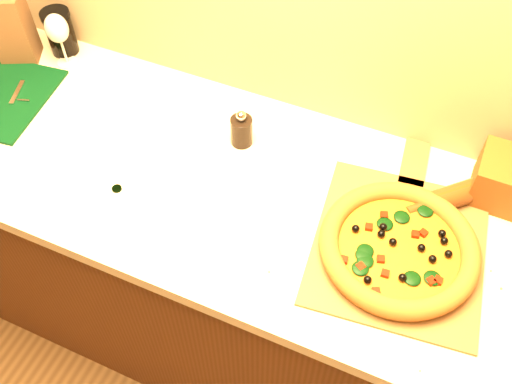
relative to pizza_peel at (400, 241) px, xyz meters
name	(u,v)px	position (x,y,z in m)	size (l,w,h in m)	color
cabinet	(251,279)	(-0.39, 0.01, -0.47)	(2.80, 0.65, 0.86)	#4E2810
countertop	(250,192)	(-0.39, 0.01, -0.02)	(2.84, 0.68, 0.04)	beige
pizza_peel	(400,241)	(0.00, 0.00, 0.00)	(0.43, 0.60, 0.01)	brown
pizza	(399,247)	(0.00, -0.04, 0.03)	(0.36, 0.36, 0.05)	#C77D31
cutting_board	(6,99)	(-1.16, 0.02, 0.00)	(0.26, 0.34, 0.02)	black
bottle_cap	(117,189)	(-0.69, -0.13, 0.00)	(0.03, 0.03, 0.01)	black
pepper_grinder	(241,130)	(-0.47, 0.14, 0.04)	(0.06, 0.06, 0.11)	black
rolling_pin	(483,187)	(0.15, 0.22, 0.02)	(0.32, 0.32, 0.06)	#623610
wine_glass	(57,30)	(-1.10, 0.23, 0.12)	(0.07, 0.07, 0.17)	silver
paper_bag	(11,28)	(-1.24, 0.20, 0.10)	(0.11, 0.09, 0.22)	brown
dark_jar	(60,32)	(-1.14, 0.28, 0.07)	(0.09, 0.09, 0.14)	black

